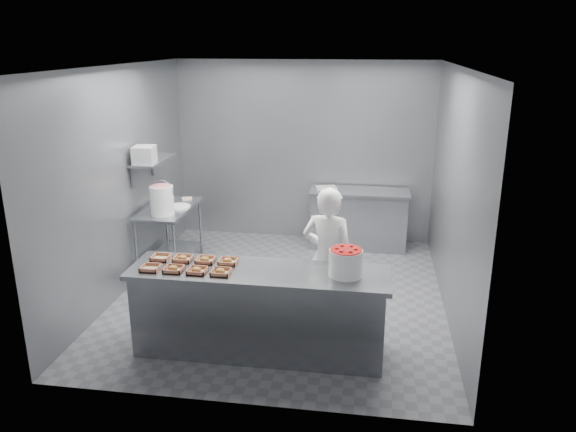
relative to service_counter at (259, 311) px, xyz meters
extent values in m
plane|color=#4C4C51|center=(0.00, 1.35, -0.45)|extent=(4.50, 4.50, 0.00)
plane|color=white|center=(0.00, 1.35, 2.35)|extent=(4.50, 4.50, 0.00)
cube|color=slate|center=(0.00, 3.60, 0.95)|extent=(4.00, 0.04, 2.80)
cube|color=slate|center=(-2.00, 1.35, 0.95)|extent=(0.04, 4.50, 2.80)
cube|color=slate|center=(2.00, 1.35, 0.95)|extent=(0.04, 4.50, 2.80)
cube|color=slate|center=(0.00, 0.00, 0.42)|extent=(2.60, 0.70, 0.05)
cube|color=slate|center=(0.00, 0.00, -0.03)|extent=(2.50, 0.64, 0.85)
cube|color=slate|center=(-1.65, 1.95, 0.43)|extent=(0.60, 1.20, 0.04)
cube|color=slate|center=(-1.65, 1.95, -0.25)|extent=(0.56, 1.15, 0.03)
cylinder|color=slate|center=(-1.91, 1.39, -0.01)|extent=(0.04, 0.04, 0.88)
cylinder|color=slate|center=(-1.39, 1.39, -0.01)|extent=(0.04, 0.04, 0.88)
cylinder|color=slate|center=(-1.91, 2.51, -0.01)|extent=(0.04, 0.04, 0.88)
cylinder|color=slate|center=(-1.39, 2.51, -0.01)|extent=(0.04, 0.04, 0.88)
cube|color=slate|center=(0.90, 3.25, 0.42)|extent=(1.50, 0.60, 0.05)
cube|color=slate|center=(0.90, 3.25, -0.03)|extent=(1.44, 0.55, 0.85)
cube|color=slate|center=(-1.82, 1.95, 1.10)|extent=(0.35, 0.90, 0.03)
cube|color=tan|center=(-1.06, -0.14, 0.47)|extent=(0.18, 0.18, 0.04)
cube|color=white|center=(-1.02, -0.12, 0.46)|extent=(0.10, 0.06, 0.00)
cube|color=tan|center=(-0.82, -0.14, 0.47)|extent=(0.18, 0.18, 0.04)
cube|color=white|center=(-0.78, -0.12, 0.46)|extent=(0.10, 0.06, 0.00)
ellipsoid|color=#B3752C|center=(-0.83, -0.14, 0.48)|extent=(0.10, 0.10, 0.05)
cube|color=tan|center=(-0.58, -0.14, 0.47)|extent=(0.18, 0.18, 0.04)
cube|color=white|center=(-0.54, -0.12, 0.46)|extent=(0.10, 0.06, 0.00)
ellipsoid|color=#B3752C|center=(-0.59, -0.14, 0.48)|extent=(0.10, 0.10, 0.05)
cube|color=tan|center=(-0.34, -0.14, 0.47)|extent=(0.18, 0.18, 0.04)
cube|color=white|center=(-0.30, -0.12, 0.46)|extent=(0.10, 0.06, 0.00)
ellipsoid|color=#B3752C|center=(-0.35, -0.14, 0.48)|extent=(0.10, 0.10, 0.05)
cube|color=tan|center=(-1.06, 0.14, 0.47)|extent=(0.18, 0.18, 0.04)
cube|color=white|center=(-1.02, 0.15, 0.46)|extent=(0.10, 0.06, 0.00)
cube|color=tan|center=(-0.82, 0.14, 0.47)|extent=(0.18, 0.18, 0.04)
cube|color=white|center=(-0.78, 0.15, 0.46)|extent=(0.10, 0.06, 0.00)
ellipsoid|color=#B3752C|center=(-0.83, 0.14, 0.48)|extent=(0.10, 0.10, 0.05)
cube|color=tan|center=(-0.58, 0.14, 0.47)|extent=(0.18, 0.18, 0.04)
cube|color=white|center=(-0.54, 0.15, 0.46)|extent=(0.10, 0.06, 0.00)
ellipsoid|color=#B3752C|center=(-0.59, 0.14, 0.48)|extent=(0.10, 0.10, 0.05)
cube|color=tan|center=(-0.34, 0.14, 0.47)|extent=(0.18, 0.18, 0.04)
cube|color=white|center=(-0.30, 0.15, 0.46)|extent=(0.10, 0.06, 0.00)
ellipsoid|color=#B3752C|center=(-0.35, 0.14, 0.48)|extent=(0.10, 0.10, 0.05)
imported|color=white|center=(0.63, 0.69, 0.35)|extent=(0.65, 0.50, 1.60)
cylinder|color=white|center=(0.86, 0.00, 0.58)|extent=(0.33, 0.33, 0.26)
cylinder|color=red|center=(0.86, 0.00, 0.70)|extent=(0.31, 0.31, 0.04)
cylinder|color=white|center=(-1.61, 1.64, 0.64)|extent=(0.30, 0.30, 0.38)
cylinder|color=#E67379|center=(-1.61, 1.64, 0.82)|extent=(0.28, 0.28, 0.02)
torus|color=slate|center=(-1.61, 1.64, 0.75)|extent=(0.32, 0.01, 0.32)
cylinder|color=white|center=(-1.51, 1.97, 0.46)|extent=(0.40, 0.40, 0.02)
cube|color=#CCB28C|center=(-1.54, 2.39, 0.46)|extent=(0.17, 0.16, 0.02)
cube|color=gray|center=(-1.82, 1.68, 1.22)|extent=(0.29, 0.32, 0.22)
cube|color=silver|center=(0.39, 3.25, 0.46)|extent=(0.34, 0.28, 0.04)
camera|label=1|loc=(1.06, -5.03, 2.63)|focal=35.00mm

